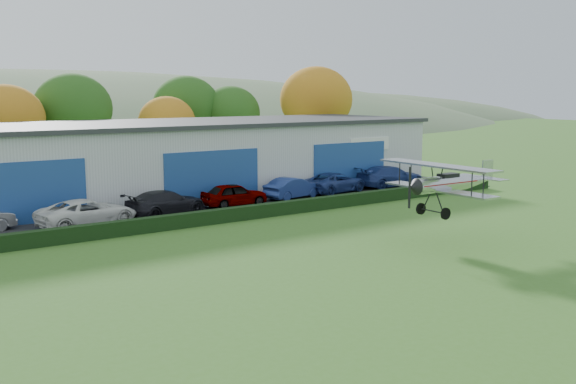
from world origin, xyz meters
TOP-DOWN VIEW (x-y plane):
  - ground at (0.00, 0.00)m, footprint 300.00×300.00m
  - apron at (3.00, 21.00)m, footprint 48.00×9.00m
  - hedge at (3.00, 16.20)m, footprint 46.00×0.60m
  - hangar at (5.00, 27.98)m, footprint 40.60×12.60m
  - tree_belt at (0.85, 40.62)m, footprint 75.70×13.22m
  - car_2 at (-4.28, 19.38)m, footprint 5.88×3.47m
  - car_3 at (0.69, 20.00)m, footprint 5.54×3.17m
  - car_4 at (5.69, 20.36)m, footprint 4.47×1.91m
  - car_5 at (10.59, 20.55)m, footprint 4.75×2.43m
  - car_6 at (14.73, 21.01)m, footprint 5.74×3.45m
  - car_7 at (20.10, 20.68)m, footprint 5.94×2.90m
  - biplane at (9.11, 5.32)m, footprint 5.97×6.79m

SIDE VIEW (x-z plane):
  - ground at x=0.00m, z-range 0.00..0.00m
  - apron at x=3.00m, z-range 0.00..0.05m
  - hedge at x=3.00m, z-range 0.00..0.80m
  - car_6 at x=14.73m, z-range 0.05..1.54m
  - car_5 at x=10.59m, z-range 0.05..1.54m
  - car_4 at x=5.69m, z-range 0.05..1.55m
  - car_3 at x=0.69m, z-range 0.05..1.56m
  - car_2 at x=-4.28m, z-range 0.05..1.58m
  - car_7 at x=20.10m, z-range 0.05..1.71m
  - hangar at x=5.00m, z-range 0.01..5.31m
  - biplane at x=9.11m, z-range 1.82..4.37m
  - tree_belt at x=0.85m, z-range 0.55..10.67m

